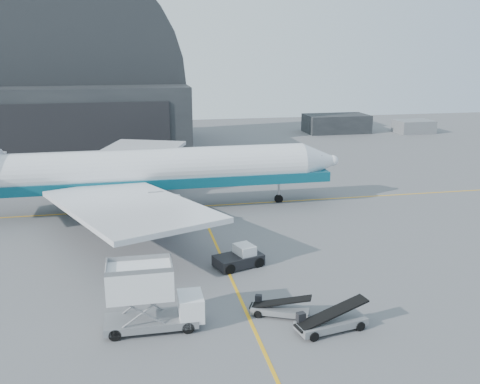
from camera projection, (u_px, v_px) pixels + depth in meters
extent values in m
plane|color=#565659|center=(228.00, 272.00, 46.06)|extent=(200.00, 200.00, 0.00)
cube|color=gold|center=(199.00, 206.00, 64.97)|extent=(80.00, 0.25, 0.02)
cube|color=gold|center=(232.00, 281.00, 44.17)|extent=(0.25, 40.00, 0.02)
cube|color=black|center=(53.00, 116.00, 101.70)|extent=(50.00, 28.00, 12.00)
cube|color=black|center=(43.00, 133.00, 88.63)|extent=(42.00, 0.40, 9.50)
cube|color=black|center=(336.00, 132.00, 121.47)|extent=(14.00, 8.00, 4.00)
cube|color=slate|center=(413.00, 133.00, 120.97)|extent=(8.00, 6.00, 2.80)
cylinder|color=white|center=(160.00, 168.00, 62.62)|extent=(34.73, 4.63, 4.63)
cone|color=white|center=(318.00, 161.00, 66.37)|extent=(4.25, 4.63, 4.63)
sphere|color=white|center=(333.00, 161.00, 66.75)|extent=(1.35, 1.35, 1.35)
cube|color=black|center=(310.00, 157.00, 66.00)|extent=(2.51, 2.12, 0.68)
cube|color=#0B4C5E|center=(161.00, 180.00, 63.01)|extent=(40.52, 4.68, 1.16)
cube|color=white|center=(127.00, 205.00, 51.18)|extent=(17.79, 23.66, 1.41)
cube|color=white|center=(127.00, 158.00, 73.07)|extent=(17.79, 23.66, 1.41)
cylinder|color=gray|center=(156.00, 208.00, 55.79)|extent=(5.02, 2.60, 2.60)
cylinder|color=gray|center=(150.00, 174.00, 70.38)|extent=(5.02, 2.60, 2.60)
cylinder|color=#A5A5AA|center=(279.00, 192.00, 66.37)|extent=(0.27, 0.27, 2.70)
cylinder|color=black|center=(279.00, 199.00, 66.61)|extent=(1.06, 0.34, 1.06)
cylinder|color=black|center=(146.00, 213.00, 60.50)|extent=(1.25, 0.43, 1.25)
cylinder|color=black|center=(145.00, 199.00, 66.34)|extent=(1.25, 0.43, 1.25)
cube|color=slate|center=(151.00, 321.00, 36.62)|extent=(6.31, 2.55, 0.52)
cube|color=silver|center=(191.00, 306.00, 36.92)|extent=(1.69, 2.42, 1.68)
cube|color=black|center=(202.00, 302.00, 37.00)|extent=(0.09, 2.00, 0.94)
cube|color=silver|center=(140.00, 282.00, 35.72)|extent=(4.42, 2.64, 2.10)
cylinder|color=black|center=(188.00, 327.00, 36.07)|extent=(0.84, 0.32, 0.84)
cylinder|color=black|center=(185.00, 312.00, 38.16)|extent=(0.84, 0.32, 0.84)
cylinder|color=black|center=(115.00, 335.00, 35.16)|extent=(0.84, 0.32, 0.84)
cylinder|color=black|center=(116.00, 319.00, 37.25)|extent=(0.84, 0.32, 0.84)
cube|color=black|center=(238.00, 260.00, 47.09)|extent=(4.67, 3.48, 0.94)
cube|color=silver|center=(245.00, 250.00, 47.18)|extent=(1.97, 2.24, 0.94)
cylinder|color=black|center=(259.00, 262.00, 46.96)|extent=(1.00, 0.64, 0.94)
cylinder|color=black|center=(247.00, 255.00, 48.71)|extent=(1.00, 0.64, 0.94)
cylinder|color=black|center=(230.00, 269.00, 45.57)|extent=(1.00, 0.64, 0.94)
cylinder|color=black|center=(218.00, 261.00, 47.31)|extent=(1.00, 0.64, 0.94)
cube|color=slate|center=(331.00, 323.00, 36.42)|extent=(5.17, 2.57, 0.51)
cube|color=black|center=(332.00, 313.00, 36.22)|extent=(5.38, 2.07, 1.44)
cube|color=black|center=(301.00, 317.00, 36.09)|extent=(0.64, 0.55, 0.67)
cylinder|color=black|center=(360.00, 326.00, 36.42)|extent=(0.71, 0.40, 0.67)
cylinder|color=black|center=(347.00, 316.00, 37.83)|extent=(0.71, 0.40, 0.67)
cylinder|color=black|center=(314.00, 336.00, 35.11)|extent=(0.71, 0.40, 0.67)
cylinder|color=black|center=(302.00, 325.00, 36.52)|extent=(0.71, 0.40, 0.67)
cube|color=slate|center=(280.00, 310.00, 38.44)|extent=(4.36, 2.99, 0.42)
cube|color=black|center=(280.00, 302.00, 38.27)|extent=(4.41, 2.67, 1.20)
cube|color=black|center=(258.00, 299.00, 39.17)|extent=(0.58, 0.54, 0.56)
cylinder|color=black|center=(300.00, 319.00, 37.54)|extent=(0.61, 0.45, 0.56)
cylinder|color=black|center=(302.00, 310.00, 38.78)|extent=(0.61, 0.45, 0.56)
cylinder|color=black|center=(258.00, 314.00, 38.18)|extent=(0.61, 0.45, 0.56)
cylinder|color=black|center=(261.00, 306.00, 39.42)|extent=(0.61, 0.45, 0.56)
cube|color=#F04C07|center=(246.00, 254.00, 50.03)|extent=(0.37, 0.37, 0.03)
cone|color=#F04C07|center=(246.00, 251.00, 49.97)|extent=(0.37, 0.37, 0.53)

